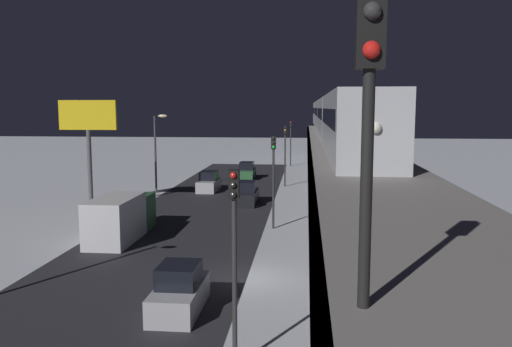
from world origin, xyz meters
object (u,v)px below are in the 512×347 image
at_px(sedan_green, 247,172).
at_px(commercial_billboard, 88,126).
at_px(traffic_light_distant, 291,137).
at_px(sedan_silver_2, 179,292).
at_px(rail_signal, 369,99).
at_px(sedan_silver, 209,183).
at_px(sedan_black, 246,195).
at_px(box_truck, 121,217).
at_px(subway_train, 331,115).
at_px(traffic_light_far, 285,147).
at_px(traffic_light_mid, 273,168).
at_px(traffic_light_near, 234,240).

height_order(sedan_green, commercial_billboard, commercial_billboard).
height_order(traffic_light_distant, commercial_billboard, commercial_billboard).
distance_m(sedan_green, sedan_silver_2, 40.37).
height_order(rail_signal, sedan_silver, rail_signal).
height_order(rail_signal, sedan_black, rail_signal).
bearing_deg(box_truck, subway_train, -119.52).
relative_size(subway_train, sedan_green, 17.27).
bearing_deg(commercial_billboard, traffic_light_far, -138.84).
relative_size(sedan_black, sedan_silver_2, 1.08).
bearing_deg(traffic_light_far, sedan_black, 74.43).
height_order(sedan_silver_2, traffic_light_distant, traffic_light_distant).
distance_m(sedan_silver_2, traffic_light_distant, 54.35).
xyz_separation_m(sedan_green, traffic_light_far, (-4.70, 5.68, 3.41)).
height_order(sedan_silver, traffic_light_mid, traffic_light_mid).
bearing_deg(subway_train, commercial_billboard, 37.67).
relative_size(sedan_silver, traffic_light_near, 0.71).
distance_m(rail_signal, sedan_black, 38.97).
xyz_separation_m(traffic_light_far, traffic_light_distant, (0.00, -19.53, 0.00)).
distance_m(subway_train, sedan_green, 12.15).
xyz_separation_m(sedan_black, commercial_billboard, (12.63, 3.17, 6.03)).
height_order(sedan_silver_2, traffic_light_far, traffic_light_far).
xyz_separation_m(sedan_green, sedan_silver_2, (-1.80, 40.33, 0.01)).
bearing_deg(sedan_black, traffic_light_distant, 84.47).
bearing_deg(traffic_light_near, sedan_silver_2, -56.67).
relative_size(sedan_silver, sedan_silver_2, 1.13).
bearing_deg(traffic_light_mid, traffic_light_near, 90.00).
relative_size(rail_signal, traffic_light_near, 0.62).
bearing_deg(sedan_silver_2, sedan_silver, 98.41).
distance_m(subway_train, traffic_light_mid, 22.41).
relative_size(rail_signal, sedan_black, 0.92).
xyz_separation_m(sedan_black, box_truck, (6.60, 12.73, 0.55)).
xyz_separation_m(subway_train, sedan_silver, (12.30, 5.63, -6.67)).
distance_m(traffic_light_near, traffic_light_distant, 58.58).
distance_m(traffic_light_near, traffic_light_far, 39.05).
relative_size(subway_train, traffic_light_far, 11.57).
bearing_deg(sedan_silver_2, traffic_light_far, 85.21).
distance_m(sedan_silver_2, traffic_light_mid, 15.76).
bearing_deg(sedan_silver_2, sedan_green, 92.56).
bearing_deg(traffic_light_distant, sedan_silver_2, 86.94).
relative_size(sedan_black, traffic_light_mid, 0.68).
xyz_separation_m(box_truck, traffic_light_distant, (-9.50, -42.66, 2.85)).
bearing_deg(subway_train, traffic_light_distant, -74.59).
xyz_separation_m(box_truck, commercial_billboard, (6.03, -9.56, 5.48)).
xyz_separation_m(sedan_silver, traffic_light_distant, (-7.50, -23.04, 3.40)).
height_order(sedan_silver, traffic_light_far, traffic_light_far).
xyz_separation_m(rail_signal, traffic_light_mid, (2.98, -28.65, -4.21)).
bearing_deg(box_truck, sedan_silver_2, 119.84).
relative_size(sedan_green, traffic_light_distant, 0.67).
bearing_deg(traffic_light_far, traffic_light_distant, -90.00).
distance_m(sedan_silver, traffic_light_far, 8.95).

